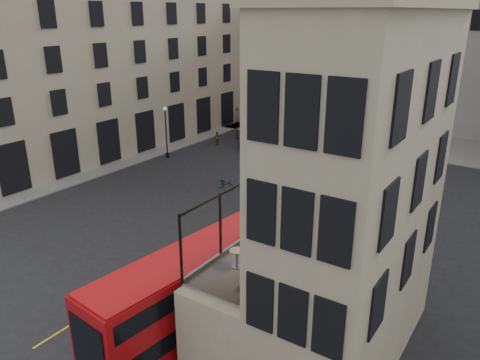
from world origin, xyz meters
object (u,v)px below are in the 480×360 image
Objects in this scene: street_lamp_a at (166,135)px; cafe_table_near at (237,256)px; pedestrian_c at (346,133)px; cafe_table_far at (299,207)px; bus_near at (195,288)px; pedestrian_e at (217,139)px; street_lamp_b at (329,120)px; cafe_chair_c at (305,244)px; cafe_chair_a at (248,280)px; pedestrian_b at (328,124)px; cafe_chair_d at (326,222)px; pedestrian_d at (391,153)px; car_b at (336,148)px; bicycle at (226,184)px; car_c at (257,140)px; bus_far at (279,112)px; cyclist at (271,163)px; cafe_chair_b at (295,237)px; traffic_light_far at (237,120)px; car_a at (270,165)px; traffic_light_near at (271,181)px; cafe_table_mid at (266,226)px.

street_lamp_a is 6.94× the size of cafe_table_near.
cafe_table_far is (10.14, -32.32, 4.30)m from pedestrian_c.
bus_near is 3.66m from cafe_table_near.
street_lamp_b is at bearing 150.58° from pedestrian_e.
cafe_chair_c reaches higher than cafe_table_far.
bus_near is 4.56m from cafe_chair_a.
pedestrian_b is 39.39m from cafe_chair_d.
car_b is at bearing 58.22° from pedestrian_d.
bicycle is 1.16× the size of pedestrian_e.
car_c is 2.86× the size of bicycle.
cafe_chair_c is (10.56, -28.95, 4.17)m from car_b.
pedestrian_d is at bearing 91.28° from bus_near.
cafe_table_far is (17.27, -23.67, 4.35)m from car_c.
bus_far is 7.57× the size of pedestrian_c.
cyclist reaches higher than pedestrian_e.
cafe_chair_c is (4.15, 2.56, 2.35)m from bus_near.
car_b is 30.60m from cafe_chair_b.
cafe_chair_d is at bearing -48.39° from traffic_light_far.
car_a is (-9.25, 22.46, -1.80)m from bus_near.
traffic_light_far is at bearing 131.19° from traffic_light_near.
traffic_light_near is at bearing -133.00° from cyclist.
street_lamp_b is at bearing -128.45° from car_c.
cafe_table_mid is 2.96m from cafe_table_far.
street_lamp_a is 22.94m from pedestrian_d.
pedestrian_b is (3.42, 11.80, 0.03)m from car_c.
car_c is at bearing 172.14° from car_b.
cyclist is at bearing -129.28° from car_b.
cafe_table_near is (21.04, -30.82, 2.68)m from traffic_light_far.
street_lamp_a is 17.98m from car_b.
cafe_chair_a is (4.40, -33.29, 3.95)m from pedestrian_d.
car_c is 33.11m from cafe_chair_c.
cafe_chair_b is at bearing -128.73° from pedestrian_b.
street_lamp_a is 2.97× the size of bicycle.
car_b is 5.72m from pedestrian_d.
pedestrian_c is at bearing 2.88° from bicycle.
pedestrian_b is 41.27m from cafe_chair_b.
pedestrian_e is at bearing 134.64° from cafe_table_far.
cafe_table_far is (2.29, 5.59, 2.60)m from bus_near.
pedestrian_e is at bearing -178.76° from pedestrian_b.
cyclist reaches higher than pedestrian_b.
cafe_table_far is at bearing 92.43° from cafe_table_near.
street_lamp_a is at bearing -124.51° from street_lamp_b.
cafe_chair_d is at bearing -126.87° from pedestrian_b.
car_a is 2.62× the size of pedestrian_e.
street_lamp_a reaches higher than car_b.
pedestrian_d is at bearing 97.53° from cafe_chair_a.
pedestrian_c is at bearing 80.12° from car_b.
pedestrian_d is 2.06× the size of cafe_chair_b.
pedestrian_c is 39.88m from cafe_table_near.
pedestrian_e reaches higher than car_b.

